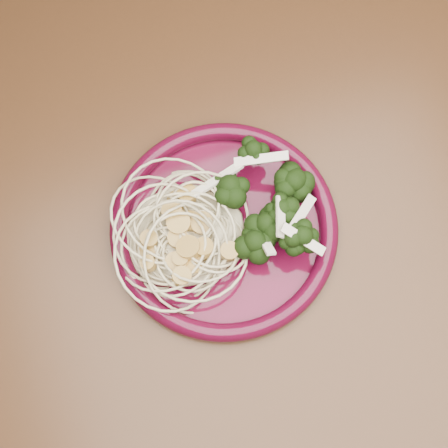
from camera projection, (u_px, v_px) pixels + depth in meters
dining_table at (159, 244)px, 0.74m from camera, size 1.20×0.80×0.75m
dinner_plate at (224, 227)px, 0.63m from camera, size 0.26×0.26×0.02m
spaghetti_pile at (184, 232)px, 0.62m from camera, size 0.14×0.13×0.03m
scallop_cluster at (182, 222)px, 0.59m from camera, size 0.13×0.13×0.04m
broccoli_pile at (273, 212)px, 0.61m from camera, size 0.10×0.14×0.05m
onion_garnish at (275, 202)px, 0.59m from camera, size 0.07×0.09×0.05m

